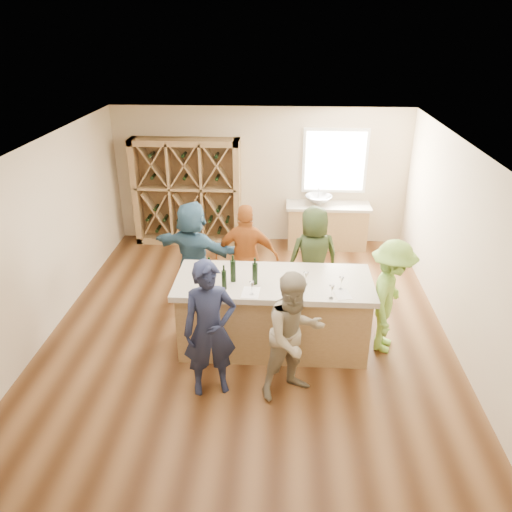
# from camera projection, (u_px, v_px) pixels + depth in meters

# --- Properties ---
(floor) EXTENTS (6.00, 7.00, 0.10)m
(floor) POSITION_uv_depth(u_px,v_px,m) (249.00, 331.00, 7.73)
(floor) COLOR #56351B
(floor) RESTS_ON ground
(ceiling) EXTENTS (6.00, 7.00, 0.10)m
(ceiling) POSITION_uv_depth(u_px,v_px,m) (247.00, 145.00, 6.48)
(ceiling) COLOR white
(ceiling) RESTS_ON ground
(wall_back) EXTENTS (6.00, 0.10, 2.80)m
(wall_back) POSITION_uv_depth(u_px,v_px,m) (261.00, 176.00, 10.31)
(wall_back) COLOR beige
(wall_back) RESTS_ON ground
(wall_front) EXTENTS (6.00, 0.10, 2.80)m
(wall_front) POSITION_uv_depth(u_px,v_px,m) (216.00, 432.00, 3.91)
(wall_front) COLOR beige
(wall_front) RESTS_ON ground
(wall_left) EXTENTS (0.10, 7.00, 2.80)m
(wall_left) POSITION_uv_depth(u_px,v_px,m) (40.00, 241.00, 7.27)
(wall_left) COLOR beige
(wall_left) RESTS_ON ground
(wall_right) EXTENTS (0.10, 7.00, 2.80)m
(wall_right) POSITION_uv_depth(u_px,v_px,m) (466.00, 251.00, 6.95)
(wall_right) COLOR beige
(wall_right) RESTS_ON ground
(window_frame) EXTENTS (1.30, 0.06, 1.30)m
(window_frame) POSITION_uv_depth(u_px,v_px,m) (335.00, 161.00, 10.01)
(window_frame) COLOR white
(window_frame) RESTS_ON wall_back
(window_pane) EXTENTS (1.18, 0.01, 1.18)m
(window_pane) POSITION_uv_depth(u_px,v_px,m) (335.00, 161.00, 9.98)
(window_pane) COLOR white
(window_pane) RESTS_ON wall_back
(wine_rack) EXTENTS (2.20, 0.45, 2.20)m
(wine_rack) POSITION_uv_depth(u_px,v_px,m) (187.00, 192.00, 10.26)
(wine_rack) COLOR olive
(wine_rack) RESTS_ON floor
(back_counter_base) EXTENTS (1.60, 0.58, 0.86)m
(back_counter_base) POSITION_uv_depth(u_px,v_px,m) (327.00, 227.00, 10.34)
(back_counter_base) COLOR olive
(back_counter_base) RESTS_ON floor
(back_counter_top) EXTENTS (1.70, 0.62, 0.06)m
(back_counter_top) POSITION_uv_depth(u_px,v_px,m) (328.00, 206.00, 10.14)
(back_counter_top) COLOR #B8AC97
(back_counter_top) RESTS_ON back_counter_base
(sink) EXTENTS (0.54, 0.54, 0.19)m
(sink) POSITION_uv_depth(u_px,v_px,m) (319.00, 200.00, 10.10)
(sink) COLOR silver
(sink) RESTS_ON back_counter_top
(faucet) EXTENTS (0.02, 0.02, 0.30)m
(faucet) POSITION_uv_depth(u_px,v_px,m) (318.00, 194.00, 10.23)
(faucet) COLOR silver
(faucet) RESTS_ON back_counter_top
(tasting_counter_base) EXTENTS (2.60, 1.00, 1.00)m
(tasting_counter_base) POSITION_uv_depth(u_px,v_px,m) (273.00, 316.00, 7.12)
(tasting_counter_base) COLOR olive
(tasting_counter_base) RESTS_ON floor
(tasting_counter_top) EXTENTS (2.72, 1.12, 0.08)m
(tasting_counter_top) POSITION_uv_depth(u_px,v_px,m) (274.00, 282.00, 6.88)
(tasting_counter_top) COLOR #B8AC97
(tasting_counter_top) RESTS_ON tasting_counter_base
(wine_bottle_a) EXTENTS (0.09, 0.09, 0.32)m
(wine_bottle_a) POSITION_uv_depth(u_px,v_px,m) (210.00, 274.00, 6.68)
(wine_bottle_a) COLOR black
(wine_bottle_a) RESTS_ON tasting_counter_top
(wine_bottle_b) EXTENTS (0.07, 0.07, 0.27)m
(wine_bottle_b) POSITION_uv_depth(u_px,v_px,m) (224.00, 280.00, 6.58)
(wine_bottle_b) COLOR black
(wine_bottle_b) RESTS_ON tasting_counter_top
(wine_bottle_c) EXTENTS (0.10, 0.10, 0.31)m
(wine_bottle_c) POSITION_uv_depth(u_px,v_px,m) (233.00, 271.00, 6.77)
(wine_bottle_c) COLOR black
(wine_bottle_c) RESTS_ON tasting_counter_top
(wine_bottle_e) EXTENTS (0.09, 0.09, 0.31)m
(wine_bottle_e) POSITION_uv_depth(u_px,v_px,m) (255.00, 274.00, 6.70)
(wine_bottle_e) COLOR black
(wine_bottle_e) RESTS_ON tasting_counter_top
(wine_glass_a) EXTENTS (0.09, 0.09, 0.19)m
(wine_glass_a) POSITION_uv_depth(u_px,v_px,m) (252.00, 288.00, 6.46)
(wine_glass_a) COLOR white
(wine_glass_a) RESTS_ON tasting_counter_top
(wine_glass_b) EXTENTS (0.07, 0.07, 0.17)m
(wine_glass_b) POSITION_uv_depth(u_px,v_px,m) (290.00, 290.00, 6.43)
(wine_glass_b) COLOR white
(wine_glass_b) RESTS_ON tasting_counter_top
(wine_glass_c) EXTENTS (0.09, 0.09, 0.19)m
(wine_glass_c) POSITION_uv_depth(u_px,v_px,m) (331.00, 292.00, 6.37)
(wine_glass_c) COLOR white
(wine_glass_c) RESTS_ON tasting_counter_top
(wine_glass_d) EXTENTS (0.08, 0.08, 0.19)m
(wine_glass_d) POSITION_uv_depth(u_px,v_px,m) (306.00, 279.00, 6.70)
(wine_glass_d) COLOR white
(wine_glass_d) RESTS_ON tasting_counter_top
(wine_glass_e) EXTENTS (0.07, 0.07, 0.18)m
(wine_glass_e) POSITION_uv_depth(u_px,v_px,m) (341.00, 283.00, 6.58)
(wine_glass_e) COLOR white
(wine_glass_e) RESTS_ON tasting_counter_top
(tasting_menu_a) EXTENTS (0.25, 0.32, 0.00)m
(tasting_menu_a) POSITION_uv_depth(u_px,v_px,m) (251.00, 292.00, 6.55)
(tasting_menu_a) COLOR white
(tasting_menu_a) RESTS_ON tasting_counter_top
(tasting_menu_b) EXTENTS (0.27, 0.33, 0.00)m
(tasting_menu_b) POSITION_uv_depth(u_px,v_px,m) (293.00, 296.00, 6.47)
(tasting_menu_b) COLOR white
(tasting_menu_b) RESTS_ON tasting_counter_top
(tasting_menu_c) EXTENTS (0.24, 0.30, 0.00)m
(tasting_menu_c) POSITION_uv_depth(u_px,v_px,m) (343.00, 294.00, 6.50)
(tasting_menu_c) COLOR white
(tasting_menu_c) RESTS_ON tasting_counter_top
(person_near_left) EXTENTS (0.77, 0.65, 1.82)m
(person_near_left) POSITION_uv_depth(u_px,v_px,m) (210.00, 330.00, 6.07)
(person_near_left) COLOR #191E38
(person_near_left) RESTS_ON floor
(person_near_right) EXTENTS (0.94, 0.80, 1.69)m
(person_near_right) POSITION_uv_depth(u_px,v_px,m) (294.00, 336.00, 6.05)
(person_near_right) COLOR gray
(person_near_right) RESTS_ON floor
(person_server) EXTENTS (0.82, 1.19, 1.67)m
(person_server) POSITION_uv_depth(u_px,v_px,m) (390.00, 297.00, 6.92)
(person_server) COLOR #8CC64C
(person_server) RESTS_ON floor
(person_far_mid) EXTENTS (1.05, 0.57, 1.75)m
(person_far_mid) POSITION_uv_depth(u_px,v_px,m) (247.00, 257.00, 8.00)
(person_far_mid) COLOR #994C19
(person_far_mid) RESTS_ON floor
(person_far_right) EXTENTS (0.94, 0.73, 1.71)m
(person_far_right) POSITION_uv_depth(u_px,v_px,m) (313.00, 258.00, 8.02)
(person_far_right) COLOR #263319
(person_far_right) RESTS_ON floor
(person_far_left) EXTENTS (1.71, 1.10, 1.73)m
(person_far_left) POSITION_uv_depth(u_px,v_px,m) (193.00, 252.00, 8.19)
(person_far_left) COLOR #335972
(person_far_left) RESTS_ON floor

